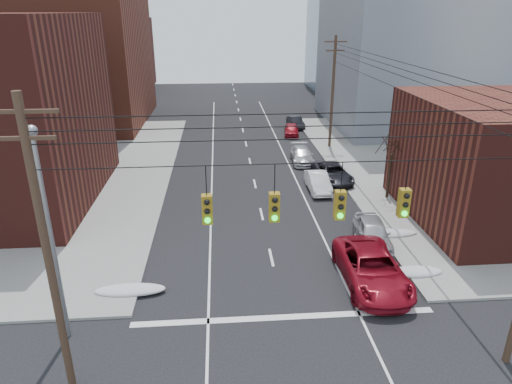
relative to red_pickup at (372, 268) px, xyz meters
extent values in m
cube|color=#4D1C17|center=(-30.82, 65.04, 5.12)|extent=(22.00, 18.00, 12.00)
cube|color=gray|center=(17.18, 35.04, 11.62)|extent=(22.00, 20.00, 25.00)
cube|color=gray|center=(19.18, 61.04, 10.12)|extent=(20.00, 18.00, 22.00)
cylinder|color=#473323|center=(-13.32, -5.96, 4.62)|extent=(0.28, 0.28, 11.00)
cube|color=#473323|center=(-13.32, -5.96, 9.52)|extent=(2.20, 0.12, 0.12)
cube|color=#473323|center=(-13.32, -5.96, 8.72)|extent=(1.80, 0.12, 0.12)
cylinder|color=#473323|center=(3.68, 25.04, 4.62)|extent=(0.28, 0.28, 11.00)
cube|color=#473323|center=(3.68, 25.04, 9.52)|extent=(2.20, 0.12, 0.12)
cube|color=#473323|center=(3.68, 25.04, 8.72)|extent=(1.80, 0.12, 0.12)
cylinder|color=black|center=(-4.82, -5.96, 7.72)|extent=(17.00, 0.04, 0.04)
cylinder|color=black|center=(-8.02, -5.96, 7.22)|extent=(0.03, 0.03, 1.00)
cube|color=olive|center=(-8.02, -5.96, 6.22)|extent=(0.35, 0.30, 1.00)
sphere|color=black|center=(-8.02, -6.13, 6.54)|extent=(0.20, 0.20, 0.20)
sphere|color=black|center=(-8.02, -6.13, 6.22)|extent=(0.20, 0.20, 0.20)
sphere|color=#0CE526|center=(-8.02, -6.13, 5.90)|extent=(0.20, 0.20, 0.20)
cylinder|color=black|center=(-5.82, -5.96, 7.22)|extent=(0.03, 0.03, 1.00)
cube|color=olive|center=(-5.82, -5.96, 6.22)|extent=(0.35, 0.30, 1.00)
sphere|color=black|center=(-5.82, -6.13, 6.54)|extent=(0.20, 0.20, 0.20)
sphere|color=black|center=(-5.82, -6.13, 6.22)|extent=(0.20, 0.20, 0.20)
sphere|color=#0CE526|center=(-5.82, -6.13, 5.90)|extent=(0.20, 0.20, 0.20)
cylinder|color=black|center=(-3.62, -5.96, 7.22)|extent=(0.03, 0.03, 1.00)
cube|color=olive|center=(-3.62, -5.96, 6.22)|extent=(0.35, 0.30, 1.00)
sphere|color=black|center=(-3.62, -6.13, 6.54)|extent=(0.20, 0.20, 0.20)
sphere|color=black|center=(-3.62, -6.13, 6.22)|extent=(0.20, 0.20, 0.20)
sphere|color=#0CE526|center=(-3.62, -6.13, 5.90)|extent=(0.20, 0.20, 0.20)
cylinder|color=black|center=(-1.42, -5.96, 7.22)|extent=(0.03, 0.03, 1.00)
cube|color=olive|center=(-1.42, -5.96, 6.22)|extent=(0.35, 0.30, 1.00)
sphere|color=black|center=(-1.42, -6.13, 6.54)|extent=(0.20, 0.20, 0.20)
sphere|color=black|center=(-1.42, -6.13, 6.22)|extent=(0.20, 0.20, 0.20)
sphere|color=#0CE526|center=(-1.42, -6.13, 5.90)|extent=(0.20, 0.20, 0.20)
cylinder|color=gray|center=(-14.32, -2.96, 3.62)|extent=(0.18, 0.18, 9.00)
sphere|color=gray|center=(-14.32, -2.96, 8.22)|extent=(0.44, 0.44, 0.44)
cylinder|color=black|center=(4.78, 11.04, 0.87)|extent=(0.20, 0.20, 3.50)
cylinder|color=black|center=(5.16, 11.16, 3.19)|extent=(0.27, 0.82, 1.19)
cylinder|color=black|center=(5.00, 11.61, 3.28)|extent=(1.17, 0.54, 1.38)
cylinder|color=black|center=(4.35, 11.78, 3.31)|extent=(1.44, 1.00, 1.48)
cylinder|color=black|center=(4.38, 11.10, 3.19)|extent=(0.17, 0.84, 1.19)
cylinder|color=black|center=(4.33, 10.62, 3.28)|extent=(0.82, 0.99, 1.40)
cylinder|color=black|center=(4.84, 10.19, 3.31)|extent=(1.74, 0.21, 1.43)
cylinder|color=black|center=(5.11, 10.81, 3.19)|extent=(0.48, 0.73, 1.20)
ellipsoid|color=silver|center=(-12.22, 0.04, -0.67)|extent=(3.50, 1.08, 0.42)
ellipsoid|color=silver|center=(2.58, 0.54, -0.67)|extent=(3.00, 1.08, 0.42)
ellipsoid|color=silver|center=(2.58, 5.04, -0.67)|extent=(4.00, 1.08, 0.42)
imported|color=maroon|center=(0.00, 0.00, 0.00)|extent=(2.97, 6.36, 1.76)
imported|color=#BABBC0|center=(1.40, 4.16, -0.10)|extent=(2.32, 4.74, 1.56)
imported|color=white|center=(-0.02, 13.13, -0.18)|extent=(1.49, 4.26, 1.40)
imported|color=black|center=(1.58, 15.04, -0.16)|extent=(2.89, 5.42, 1.45)
imported|color=#B8B7BC|center=(-0.02, 20.37, -0.20)|extent=(2.14, 4.79, 1.36)
imported|color=maroon|center=(0.50, 30.10, -0.21)|extent=(2.06, 4.09, 1.33)
imported|color=black|center=(1.58, 33.88, -0.23)|extent=(1.80, 4.07, 1.30)
imported|color=silver|center=(-18.96, 10.61, -0.07)|extent=(4.02, 1.42, 1.32)
imported|color=#A3A3A8|center=(-20.80, 18.74, 0.06)|extent=(6.25, 4.30, 1.59)
imported|color=black|center=(-22.75, 14.15, -0.01)|extent=(5.16, 2.49, 1.45)
imported|color=#B1B0B5|center=(-22.30, 20.89, -0.05)|extent=(4.25, 2.43, 1.36)
camera|label=1|loc=(-7.53, -19.65, 12.24)|focal=32.00mm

